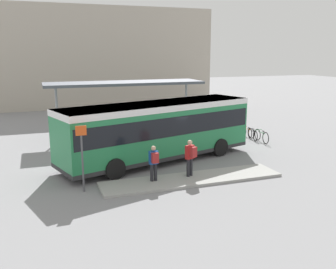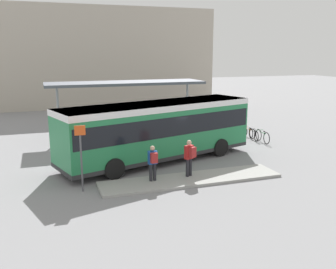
{
  "view_description": "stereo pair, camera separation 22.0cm",
  "coord_description": "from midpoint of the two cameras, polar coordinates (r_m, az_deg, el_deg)",
  "views": [
    {
      "loc": [
        -5.98,
        -18.29,
        5.69
      ],
      "look_at": [
        0.53,
        0.0,
        1.4
      ],
      "focal_mm": 40.0,
      "sensor_mm": 36.0,
      "label": 1
    },
    {
      "loc": [
        -5.77,
        -18.36,
        5.69
      ],
      "look_at": [
        0.53,
        0.0,
        1.4
      ],
      "focal_mm": 40.0,
      "sensor_mm": 36.0,
      "label": 2
    }
  ],
  "objects": [
    {
      "name": "ground_plane",
      "position": [
        20.07,
        -1.76,
        -4.02
      ],
      "size": [
        120.0,
        120.0,
        0.0
      ],
      "primitive_type": "plane",
      "color": "gray"
    },
    {
      "name": "curb_island",
      "position": [
        17.09,
        3.32,
        -6.8
      ],
      "size": [
        8.33,
        1.8,
        0.12
      ],
      "color": "#9E9E99",
      "rests_on": "ground_plane"
    },
    {
      "name": "city_bus",
      "position": [
        19.64,
        -1.77,
        1.09
      ],
      "size": [
        11.01,
        5.63,
        3.11
      ],
      "rotation": [
        0.0,
        0.0,
        0.3
      ],
      "color": "#237A47",
      "rests_on": "ground_plane"
    },
    {
      "name": "pedestrian_waiting",
      "position": [
        16.38,
        -2.55,
        -4.08
      ],
      "size": [
        0.4,
        0.42,
        1.59
      ],
      "rotation": [
        0.0,
        0.0,
        1.62
      ],
      "color": "#232328",
      "rests_on": "curb_island"
    },
    {
      "name": "pedestrian_companion",
      "position": [
        17.01,
        3.07,
        -3.25
      ],
      "size": [
        0.51,
        0.54,
        1.69
      ],
      "rotation": [
        0.0,
        0.0,
        2.0
      ],
      "color": "#232328",
      "rests_on": "curb_island"
    },
    {
      "name": "bicycle_green",
      "position": [
        24.84,
        13.82,
        -0.23
      ],
      "size": [
        0.48,
        1.8,
        0.77
      ],
      "rotation": [
        0.0,
        0.0,
        1.5
      ],
      "color": "black",
      "rests_on": "ground_plane"
    },
    {
      "name": "bicycle_black",
      "position": [
        25.42,
        12.52,
        0.04
      ],
      "size": [
        0.48,
        1.62,
        0.71
      ],
      "rotation": [
        0.0,
        0.0,
        1.4
      ],
      "color": "black",
      "rests_on": "ground_plane"
    },
    {
      "name": "bicycle_orange",
      "position": [
        26.13,
        11.75,
        0.39
      ],
      "size": [
        0.48,
        1.59,
        0.69
      ],
      "rotation": [
        0.0,
        0.0,
        1.66
      ],
      "color": "black",
      "rests_on": "ground_plane"
    },
    {
      "name": "station_shelter",
      "position": [
        25.39,
        -6.87,
        7.65
      ],
      "size": [
        10.48,
        2.86,
        3.75
      ],
      "color": "#4C515B",
      "rests_on": "ground_plane"
    },
    {
      "name": "potted_planter_near_shelter",
      "position": [
        24.47,
        0.05,
        0.67
      ],
      "size": [
        0.81,
        0.81,
        1.32
      ],
      "color": "slate",
      "rests_on": "ground_plane"
    },
    {
      "name": "platform_sign",
      "position": [
        15.7,
        -13.33,
        -3.15
      ],
      "size": [
        0.44,
        0.08,
        2.8
      ],
      "color": "#4C4C51",
      "rests_on": "ground_plane"
    },
    {
      "name": "station_building",
      "position": [
        45.85,
        -11.38,
        11.53
      ],
      "size": [
        23.86,
        13.39,
        10.27
      ],
      "color": "#B2A899",
      "rests_on": "ground_plane"
    }
  ]
}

